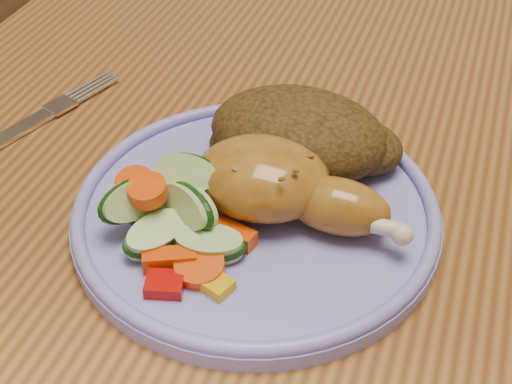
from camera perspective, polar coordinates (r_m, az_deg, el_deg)
dining_table at (r=0.65m, az=12.52°, el=-1.69°), size 0.90×1.40×0.75m
chair_far at (r=1.27m, az=16.16°, el=10.60°), size 0.42×0.42×0.91m
plate at (r=0.50m, az=0.00°, el=-1.81°), size 0.26×0.26×0.01m
plate_rim at (r=0.50m, az=0.00°, el=-0.88°), size 0.26×0.26×0.01m
chicken_leg at (r=0.48m, az=1.94°, el=0.61°), size 0.16×0.09×0.05m
rice_pilaf at (r=0.53m, az=3.69°, el=4.47°), size 0.14×0.10×0.06m
vegetable_pile at (r=0.47m, az=-6.65°, el=-1.92°), size 0.12×0.11×0.06m
fork at (r=0.62m, az=-18.44°, el=4.76°), size 0.07×0.17×0.00m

